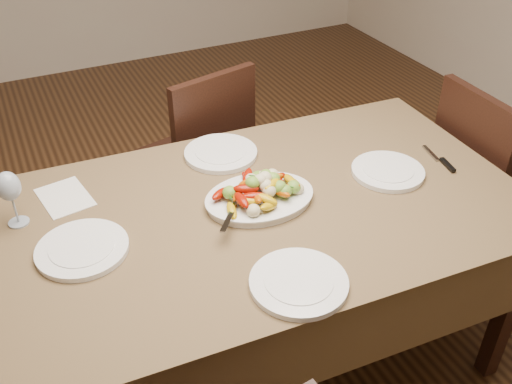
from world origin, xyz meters
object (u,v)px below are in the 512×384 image
object	(u,v)px
chair_right	(493,186)
plate_far	(221,153)
plate_right	(388,171)
plate_near	(299,283)
chair_far	(193,156)
dining_table	(256,289)
plate_left	(82,249)
wine_glass	(11,197)
serving_platter	(260,199)

from	to	relation	value
chair_right	plate_far	world-z (taller)	chair_right
plate_right	plate_near	size ratio (longest dim) A/B	0.94
plate_far	plate_near	size ratio (longest dim) A/B	0.99
chair_far	plate_right	bearing A→B (deg)	103.28
dining_table	plate_left	xyz separation A→B (m)	(-0.57, 0.03, 0.39)
chair_far	chair_right	distance (m)	1.37
chair_far	wine_glass	distance (m)	1.06
chair_right	plate_left	xyz separation A→B (m)	(-1.74, -0.00, 0.29)
dining_table	chair_far	bearing A→B (deg)	85.01
chair_right	serving_platter	distance (m)	1.19
serving_platter	plate_far	xyz separation A→B (m)	(0.00, 0.34, -0.00)
chair_far	plate_left	distance (m)	1.08
serving_platter	wine_glass	bearing A→B (deg)	162.47
plate_far	wine_glass	bearing A→B (deg)	-172.27
plate_right	wine_glass	bearing A→B (deg)	167.36
chair_right	plate_near	xyz separation A→B (m)	(-1.23, -0.41, 0.29)
serving_platter	plate_left	size ratio (longest dim) A/B	1.31
plate_near	wine_glass	world-z (taller)	wine_glass
dining_table	wine_glass	bearing A→B (deg)	160.60
chair_far	serving_platter	bearing A→B (deg)	72.33
dining_table	chair_right	distance (m)	1.18
dining_table	plate_near	xyz separation A→B (m)	(-0.05, -0.38, 0.39)
plate_left	plate_near	size ratio (longest dim) A/B	0.99
dining_table	plate_left	bearing A→B (deg)	177.39
dining_table	plate_right	size ratio (longest dim) A/B	7.01
chair_far	wine_glass	size ratio (longest dim) A/B	4.64
plate_near	wine_glass	distance (m)	0.93
plate_far	plate_left	bearing A→B (deg)	-150.83
plate_right	plate_left	bearing A→B (deg)	177.37
chair_right	wine_glass	xyz separation A→B (m)	(-1.90, 0.23, 0.39)
chair_right	wine_glass	size ratio (longest dim) A/B	4.64
chair_right	plate_near	size ratio (longest dim) A/B	3.39
wine_glass	dining_table	bearing A→B (deg)	-19.40
dining_table	plate_left	world-z (taller)	plate_left
chair_far	plate_near	distance (m)	1.26
chair_far	plate_left	xyz separation A→B (m)	(-0.64, -0.81, 0.29)
plate_right	plate_near	world-z (taller)	same
plate_far	wine_glass	xyz separation A→B (m)	(-0.75, -0.10, 0.09)
chair_right	plate_near	world-z (taller)	chair_right
plate_right	plate_far	distance (m)	0.63
plate_left	plate_far	size ratio (longest dim) A/B	1.00
serving_platter	plate_left	world-z (taller)	serving_platter
chair_right	wine_glass	bearing A→B (deg)	85.52
plate_far	wine_glass	distance (m)	0.76
dining_table	plate_right	bearing A→B (deg)	-2.64
chair_far	plate_near	world-z (taller)	chair_far
dining_table	plate_right	distance (m)	0.65
serving_platter	plate_far	distance (m)	0.34
chair_far	plate_left	size ratio (longest dim) A/B	3.42
dining_table	wine_glass	xyz separation A→B (m)	(-0.73, 0.26, 0.48)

